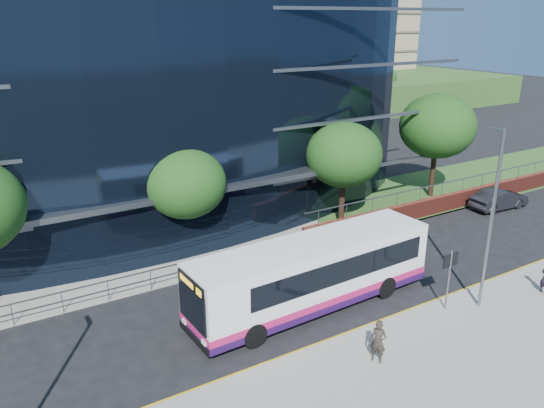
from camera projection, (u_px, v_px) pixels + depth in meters
ground at (342, 323)px, 22.60m from camera, size 200.00×200.00×0.00m
pavement_near at (431, 388)px, 18.54m from camera, size 80.00×8.00×0.15m
kerb at (357, 333)px, 21.77m from camera, size 80.00×0.25×0.16m
yellow_line_outer at (354, 332)px, 21.95m from camera, size 80.00×0.08×0.01m
yellow_line_inner at (352, 330)px, 22.07m from camera, size 80.00×0.08×0.01m
far_forecourt at (127, 259)px, 28.52m from camera, size 50.00×8.00×0.10m
grass_verge at (490, 177)px, 43.18m from camera, size 36.00×8.00×0.12m
glass_office at (101, 87)px, 34.79m from camera, size 44.00×23.10×16.00m
retaining_wall at (499, 190)px, 38.06m from camera, size 34.00×0.40×2.11m
guard_railings at (108, 286)px, 24.06m from camera, size 24.00×0.05×1.10m
apartment_block at (277, 26)px, 80.67m from camera, size 60.00×42.00×30.00m
street_sign at (450, 268)px, 22.80m from camera, size 0.85×0.09×2.80m
tree_far_b at (185, 184)px, 27.39m from camera, size 4.29×4.29×6.05m
tree_far_c at (344, 155)px, 31.77m from camera, size 4.62×4.62×6.51m
tree_far_d at (437, 126)px, 36.76m from camera, size 5.28×5.28×7.44m
tree_dist_e at (295, 84)px, 65.07m from camera, size 4.62×4.62×6.51m
tree_dist_f at (381, 78)px, 74.61m from camera, size 4.29×4.29×6.05m
streetlight_east at (491, 216)px, 22.30m from camera, size 0.15×0.77×8.00m
city_bus at (315, 273)px, 23.41m from camera, size 11.76×3.12×3.16m
parked_car at (499, 199)px, 35.87m from camera, size 4.34×1.74×1.40m
pedestrian_b at (378, 342)px, 19.61m from camera, size 0.65×0.73×1.69m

